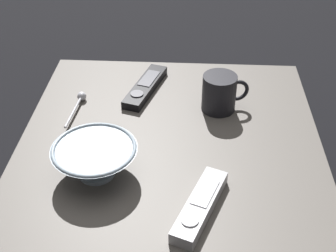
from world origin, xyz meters
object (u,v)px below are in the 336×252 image
Objects in this scene: teaspoon at (79,100)px; tv_remote_far at (145,87)px; cereal_bowl at (95,159)px; coffee_mug at (220,93)px; tv_remote_near at (200,206)px.

tv_remote_far is (0.07, -0.15, -0.00)m from teaspoon.
cereal_bowl is 1.21× the size of teaspoon.
tv_remote_far is (0.07, 0.18, -0.03)m from coffee_mug.
cereal_bowl is 0.35m from coffee_mug.
coffee_mug is at bearing -111.29° from tv_remote_far.
tv_remote_near is 0.43m from tv_remote_far.
teaspoon is 0.74× the size of tv_remote_near.
tv_remote_near is at bearing -138.71° from teaspoon.
tv_remote_near is at bearing 172.30° from coffee_mug.
tv_remote_far is (0.32, -0.07, -0.03)m from cereal_bowl.
teaspoon is 0.17m from tv_remote_far.
cereal_bowl is at bearing 134.16° from coffee_mug.
cereal_bowl is at bearing -160.52° from teaspoon.
tv_remote_near reaches higher than teaspoon.
cereal_bowl is at bearing 66.54° from tv_remote_near.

